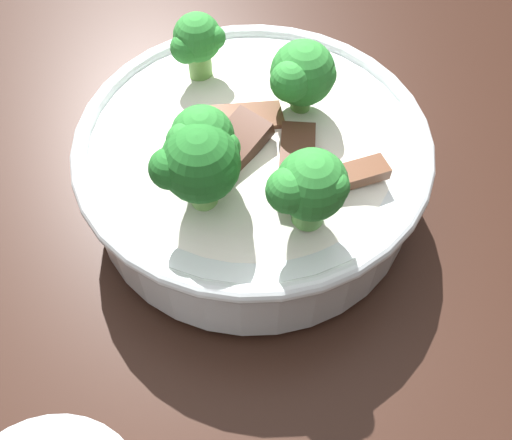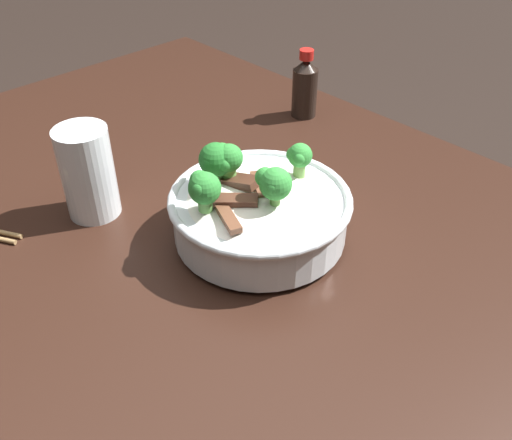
# 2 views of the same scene
# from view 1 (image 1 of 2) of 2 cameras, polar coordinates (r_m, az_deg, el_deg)

# --- Properties ---
(dining_table) EXTENTS (1.26, 0.93, 0.80)m
(dining_table) POSITION_cam_1_polar(r_m,az_deg,el_deg) (0.50, -7.32, -12.89)
(dining_table) COLOR black
(dining_table) RESTS_ON ground
(rice_bowl) EXTENTS (0.25, 0.25, 0.14)m
(rice_bowl) POSITION_cam_1_polar(r_m,az_deg,el_deg) (0.41, -0.35, 6.28)
(rice_bowl) COLOR silver
(rice_bowl) RESTS_ON dining_table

